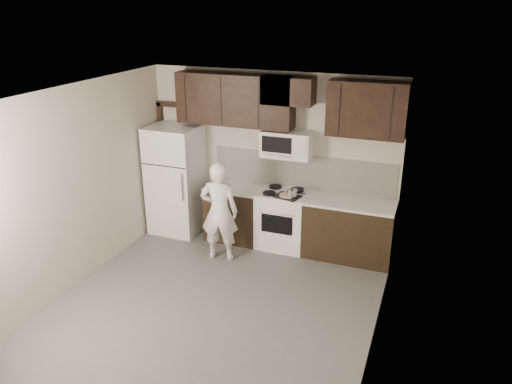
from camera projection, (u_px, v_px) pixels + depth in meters
The scene contains 14 objects.
floor at pixel (214, 306), 6.41m from camera, with size 4.50×4.50×0.00m, color #595653.
back_wall at pixel (272, 157), 7.89m from camera, with size 4.00×4.00×0.00m, color #BEB7A2.
ceiling at pixel (207, 97), 5.43m from camera, with size 4.50×4.50×0.00m, color white.
counter_run at pixel (301, 222), 7.74m from camera, with size 2.95×0.64×0.91m.
stove at pixel (283, 219), 7.84m from camera, with size 0.76×0.66×0.94m.
backsplash at pixel (302, 171), 7.77m from camera, with size 2.90×0.02×0.54m, color white.
upper_cabinets at pixel (282, 102), 7.33m from camera, with size 3.48×0.35×0.78m.
microwave at pixel (287, 144), 7.51m from camera, with size 0.76×0.42×0.40m.
refrigerator at pixel (176, 180), 8.24m from camera, with size 0.80×0.76×1.80m.
door_trim at pixel (165, 152), 8.52m from camera, with size 0.50×0.08×2.12m.
saucepan at pixel (292, 193), 7.46m from camera, with size 0.28×0.16×0.16m.
baking_tray at pixel (287, 196), 7.50m from camera, with size 0.37×0.28×0.02m, color black.
pizza at pixel (288, 195), 7.49m from camera, with size 0.25×0.25×0.02m, color beige.
person at pixel (219, 212), 7.35m from camera, with size 0.56×0.37×1.53m, color white.
Camera 1 is at (2.42, -4.90, 3.70)m, focal length 35.00 mm.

